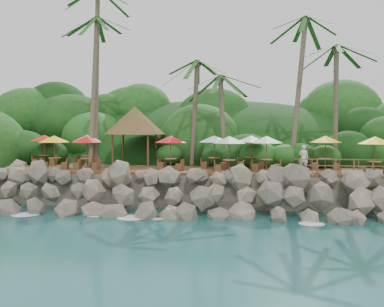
# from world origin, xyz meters

# --- Properties ---
(ground) EXTENTS (140.00, 140.00, 0.00)m
(ground) POSITION_xyz_m (0.00, 0.00, 0.00)
(ground) COLOR #19514F
(ground) RESTS_ON ground
(land_base) EXTENTS (32.00, 25.20, 2.10)m
(land_base) POSITION_xyz_m (0.00, 16.00, 1.05)
(land_base) COLOR gray
(land_base) RESTS_ON ground
(jungle_hill) EXTENTS (44.80, 28.00, 15.40)m
(jungle_hill) POSITION_xyz_m (0.00, 23.50, 0.00)
(jungle_hill) COLOR #143811
(jungle_hill) RESTS_ON ground
(seawall) EXTENTS (29.00, 4.00, 2.30)m
(seawall) POSITION_xyz_m (0.00, 2.00, 1.15)
(seawall) COLOR gray
(seawall) RESTS_ON ground
(terrace) EXTENTS (26.00, 5.00, 0.20)m
(terrace) POSITION_xyz_m (0.00, 6.00, 2.20)
(terrace) COLOR brown
(terrace) RESTS_ON land_base
(jungle_foliage) EXTENTS (44.00, 16.00, 12.00)m
(jungle_foliage) POSITION_xyz_m (0.00, 15.00, 0.00)
(jungle_foliage) COLOR #143811
(jungle_foliage) RESTS_ON ground
(foam_line) EXTENTS (25.20, 0.80, 0.06)m
(foam_line) POSITION_xyz_m (0.00, 0.30, 0.03)
(foam_line) COLOR white
(foam_line) RESTS_ON ground
(palms) EXTENTS (24.15, 7.19, 15.18)m
(palms) POSITION_xyz_m (0.62, 8.63, 12.24)
(palms) COLOR brown
(palms) RESTS_ON ground
(palapa) EXTENTS (4.96, 4.96, 4.60)m
(palapa) POSITION_xyz_m (-5.09, 9.54, 5.79)
(palapa) COLOR brown
(palapa) RESTS_ON ground
(dining_clusters) EXTENTS (25.78, 5.38, 2.36)m
(dining_clusters) POSITION_xyz_m (-0.34, 5.82, 4.26)
(dining_clusters) COLOR brown
(dining_clusters) RESTS_ON terrace
(railing) EXTENTS (6.10, 0.10, 1.00)m
(railing) POSITION_xyz_m (9.83, 3.65, 2.91)
(railing) COLOR brown
(railing) RESTS_ON terrace
(waiter) EXTENTS (0.75, 0.63, 1.75)m
(waiter) POSITION_xyz_m (7.63, 5.84, 3.18)
(waiter) COLOR white
(waiter) RESTS_ON terrace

